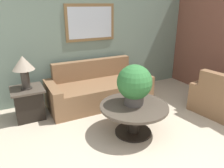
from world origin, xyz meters
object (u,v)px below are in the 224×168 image
object	(u,v)px
armchair	(223,99)
coffee_table	(134,113)
potted_plant_on_table	(134,84)
table_lamp	(23,66)
side_table	(29,103)
couch_main	(99,90)

from	to	relation	value
armchair	coffee_table	bearing A→B (deg)	76.76
armchair	potted_plant_on_table	xyz separation A→B (m)	(-1.86, 0.23, 0.55)
table_lamp	side_table	bearing A→B (deg)	90.00
coffee_table	potted_plant_on_table	distance (m)	0.48
side_table	potted_plant_on_table	size ratio (longest dim) A/B	0.90
couch_main	side_table	bearing A→B (deg)	-179.24
couch_main	potted_plant_on_table	world-z (taller)	potted_plant_on_table
armchair	table_lamp	xyz separation A→B (m)	(-3.30, 1.50, 0.70)
side_table	table_lamp	xyz separation A→B (m)	(0.00, -0.00, 0.69)
couch_main	armchair	bearing A→B (deg)	-38.83
coffee_table	potted_plant_on_table	bearing A→B (deg)	66.14
couch_main	table_lamp	world-z (taller)	table_lamp
side_table	couch_main	bearing A→B (deg)	0.76
side_table	armchair	bearing A→B (deg)	-24.48
couch_main	coffee_table	distance (m)	1.33
side_table	potted_plant_on_table	world-z (taller)	potted_plant_on_table
side_table	potted_plant_on_table	bearing A→B (deg)	-41.47
couch_main	side_table	size ratio (longest dim) A/B	3.68
potted_plant_on_table	armchair	bearing A→B (deg)	-6.99
coffee_table	table_lamp	xyz separation A→B (m)	(-1.42, 1.31, 0.63)
coffee_table	side_table	size ratio (longest dim) A/B	1.88
table_lamp	potted_plant_on_table	world-z (taller)	table_lamp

